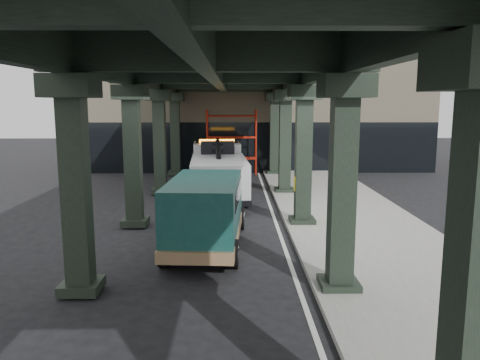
{
  "coord_description": "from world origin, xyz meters",
  "views": [
    {
      "loc": [
        0.16,
        -14.37,
        4.38
      ],
      "look_at": [
        0.36,
        1.93,
        1.7
      ],
      "focal_mm": 35.0,
      "sensor_mm": 36.0,
      "label": 1
    }
  ],
  "objects": [
    {
      "name": "sidewalk",
      "position": [
        4.5,
        2.0,
        0.07
      ],
      "size": [
        5.0,
        40.0,
        0.15
      ],
      "primitive_type": "cube",
      "color": "gray",
      "rests_on": "ground"
    },
    {
      "name": "scaffolding",
      "position": [
        0.0,
        14.64,
        2.11
      ],
      "size": [
        3.08,
        0.88,
        4.0
      ],
      "color": "red",
      "rests_on": "ground"
    },
    {
      "name": "towed_van",
      "position": [
        -0.7,
        -0.57,
        1.17
      ],
      "size": [
        2.43,
        5.48,
        2.18
      ],
      "rotation": [
        0.0,
        0.0,
        -0.06
      ],
      "color": "#134541",
      "rests_on": "ground"
    },
    {
      "name": "building",
      "position": [
        2.0,
        20.0,
        4.0
      ],
      "size": [
        22.0,
        10.0,
        8.0
      ],
      "primitive_type": "cube",
      "color": "#C6B793",
      "rests_on": "ground"
    },
    {
      "name": "tow_truck",
      "position": [
        -0.61,
        7.37,
        1.33
      ],
      "size": [
        2.84,
        8.42,
        2.72
      ],
      "rotation": [
        0.0,
        0.0,
        0.06
      ],
      "color": "black",
      "rests_on": "ground"
    },
    {
      "name": "ground",
      "position": [
        0.0,
        0.0,
        0.0
      ],
      "size": [
        90.0,
        90.0,
        0.0
      ],
      "primitive_type": "plane",
      "color": "black",
      "rests_on": "ground"
    },
    {
      "name": "viaduct",
      "position": [
        -0.4,
        2.0,
        5.46
      ],
      "size": [
        7.4,
        32.0,
        6.4
      ],
      "color": "black",
      "rests_on": "ground"
    },
    {
      "name": "lane_stripe",
      "position": [
        1.7,
        2.0,
        0.01
      ],
      "size": [
        0.12,
        38.0,
        0.01
      ],
      "primitive_type": "cube",
      "color": "silver",
      "rests_on": "ground"
    }
  ]
}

